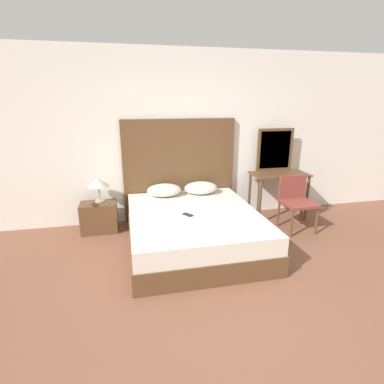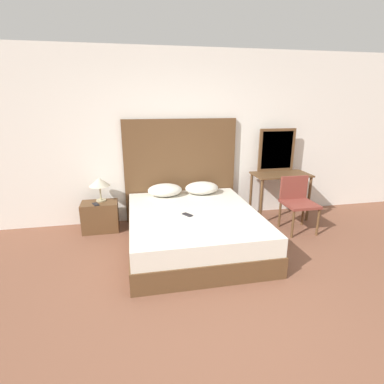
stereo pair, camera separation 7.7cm
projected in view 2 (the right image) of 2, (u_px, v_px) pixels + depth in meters
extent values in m
plane|color=brown|center=(231.00, 319.00, 2.76)|extent=(16.00, 16.00, 0.00)
cube|color=white|center=(182.00, 138.00, 4.83)|extent=(10.00, 0.06, 2.70)
cube|color=brown|center=(193.00, 236.00, 4.13)|extent=(1.73, 2.04, 0.26)
cube|color=silver|center=(193.00, 220.00, 4.06)|extent=(1.70, 2.00, 0.23)
cube|color=brown|center=(181.00, 171.00, 4.90)|extent=(1.82, 0.05, 1.66)
ellipsoid|color=silver|center=(165.00, 190.00, 4.67)|extent=(0.53, 0.38, 0.19)
ellipsoid|color=silver|center=(202.00, 188.00, 4.78)|extent=(0.53, 0.38, 0.19)
cube|color=#232328|center=(187.00, 215.00, 3.92)|extent=(0.14, 0.16, 0.01)
cube|color=brown|center=(100.00, 216.00, 4.58)|extent=(0.53, 0.35, 0.46)
cylinder|color=tan|center=(101.00, 200.00, 4.59)|extent=(0.14, 0.14, 0.02)
cylinder|color=tan|center=(100.00, 193.00, 4.55)|extent=(0.02, 0.02, 0.22)
cone|color=beige|center=(99.00, 182.00, 4.50)|extent=(0.31, 0.31, 0.12)
cube|color=black|center=(96.00, 204.00, 4.43)|extent=(0.12, 0.17, 0.01)
cube|color=brown|center=(281.00, 174.00, 4.93)|extent=(0.92, 0.50, 0.02)
cylinder|color=brown|center=(261.00, 202.00, 4.77)|extent=(0.04, 0.04, 0.75)
cylinder|color=brown|center=(309.00, 199.00, 4.93)|extent=(0.04, 0.04, 0.75)
cylinder|color=brown|center=(251.00, 195.00, 5.16)|extent=(0.04, 0.04, 0.75)
cylinder|color=brown|center=(295.00, 192.00, 5.32)|extent=(0.04, 0.04, 0.75)
cube|color=brown|center=(277.00, 150.00, 5.03)|extent=(0.64, 0.03, 0.71)
cube|color=#B2BCC6|center=(277.00, 150.00, 5.02)|extent=(0.54, 0.01, 0.63)
cube|color=brown|center=(300.00, 204.00, 4.50)|extent=(0.46, 0.46, 0.04)
cube|color=brown|center=(294.00, 187.00, 4.64)|extent=(0.44, 0.04, 0.36)
cylinder|color=brown|center=(293.00, 224.00, 4.34)|extent=(0.04, 0.04, 0.42)
cylinder|color=brown|center=(318.00, 222.00, 4.42)|extent=(0.04, 0.04, 0.42)
cylinder|color=brown|center=(280.00, 214.00, 4.72)|extent=(0.04, 0.04, 0.42)
cylinder|color=brown|center=(303.00, 213.00, 4.79)|extent=(0.04, 0.04, 0.42)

